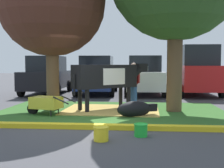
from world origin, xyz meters
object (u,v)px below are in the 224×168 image
shade_tree_left (52,3)px  sedan_blue (97,75)px  person_handler (134,83)px  wheelbarrow (46,103)px  bucket_yellow (101,133)px  hatchback_white (144,76)px  suv_black (195,70)px  bucket_green (141,130)px  cow_holstein (108,77)px  calf_lying (135,109)px  sedan_red (47,75)px

shade_tree_left → sedan_blue: shade_tree_left is taller
person_handler → wheelbarrow: person_handler is taller
bucket_yellow → hatchback_white: size_ratio=0.08×
suv_black → bucket_yellow: bearing=-111.9°
shade_tree_left → hatchback_white: (3.35, 5.35, -2.74)m
bucket_green → hatchback_white: (0.32, 8.89, 0.84)m
cow_holstein → bucket_green: 3.98m
wheelbarrow → suv_black: bearing=48.3°
calf_lying → suv_black: suv_black is taller
bucket_green → sedan_red: 10.02m
sedan_red → sedan_blue: (2.66, 0.25, 0.00)m
bucket_yellow → sedan_blue: size_ratio=0.08×
person_handler → sedan_red: sedan_red is taller
sedan_blue → suv_black: suv_black is taller
sedan_red → cow_holstein: bearing=-53.3°
bucket_green → sedan_red: sedan_red is taller
bucket_yellow → bucket_green: (0.84, 0.43, -0.01)m
calf_lying → wheelbarrow: size_ratio=0.81×
person_handler → sedan_blue: 4.78m
sedan_blue → suv_black: bearing=0.5°
person_handler → calf_lying: bearing=-88.2°
hatchback_white → bucket_yellow: bearing=-97.1°
shade_tree_left → sedan_blue: (0.83, 5.43, -2.74)m
shade_tree_left → sedan_red: bearing=109.5°
calf_lying → hatchback_white: bearing=86.1°
wheelbarrow → sedan_red: (-1.92, 6.32, 0.60)m
sedan_blue → shade_tree_left: bearing=-98.7°
bucket_yellow → suv_black: (3.80, 9.46, 1.11)m
person_handler → hatchback_white: 4.29m
sedan_blue → hatchback_white: same height
bucket_yellow → shade_tree_left: bearing=118.9°
hatchback_white → calf_lying: bearing=-93.9°
cow_holstein → calf_lying: cow_holstein is taller
cow_holstein → hatchback_white: 5.40m
suv_black → bucket_green: bearing=-108.2°
calf_lying → suv_black: 7.43m
sedan_red → suv_black: (7.82, 0.30, 0.29)m
calf_lying → bucket_yellow: bearing=-104.2°
person_handler → shade_tree_left: bearing=-159.0°
person_handler → bucket_green: person_handler is taller
person_handler → bucket_yellow: 5.16m
calf_lying → person_handler: person_handler is taller
shade_tree_left → hatchback_white: size_ratio=1.27×
cow_holstein → hatchback_white: size_ratio=0.60×
sedan_blue → calf_lying: bearing=-72.7°
sedan_blue → hatchback_white: (2.52, -0.08, 0.00)m
person_handler → wheelbarrow: bearing=-140.8°
shade_tree_left → wheelbarrow: shade_tree_left is taller
shade_tree_left → calf_lying: shade_tree_left is taller
bucket_yellow → hatchback_white: hatchback_white is taller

